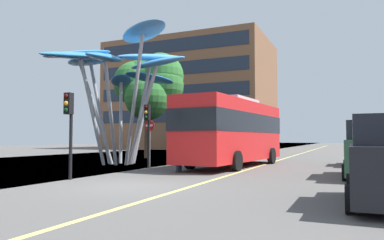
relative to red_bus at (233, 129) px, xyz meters
name	(u,v)px	position (x,y,z in m)	size (l,w,h in m)	color
ground	(112,186)	(-1.35, -9.19, -2.09)	(120.00, 240.00, 0.10)	#54514F
red_bus	(233,129)	(0.00, 0.00, 0.00)	(3.33, 10.03, 3.73)	red
leaf_sculpture	(118,66)	(-6.64, -1.44, 3.81)	(9.05, 8.74, 7.68)	#9EA0A5
traffic_light_kerb_near	(69,116)	(-3.66, -8.69, 0.31)	(0.28, 0.42, 3.23)	black
traffic_light_kerb_far	(148,122)	(-3.75, -2.88, 0.35)	(0.28, 0.42, 3.28)	black
car_parked_mid	(370,151)	(6.58, -3.47, -1.00)	(1.97, 4.55, 2.21)	#2D5138
car_parked_far	(369,147)	(6.83, 3.48, -0.99)	(1.95, 4.34, 2.24)	black
tree_pavement_near	(151,84)	(-8.62, 5.73, 3.80)	(5.52, 4.85, 8.38)	brown
pedestrian	(179,153)	(-1.49, -3.83, -1.17)	(0.34, 0.34, 1.73)	#2D3342
no_entry_sign	(150,136)	(-4.15, -1.99, -0.35)	(0.60, 0.12, 2.53)	gray
backdrop_building	(192,97)	(-16.27, 31.23, 5.84)	(23.19, 14.64, 15.75)	brown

